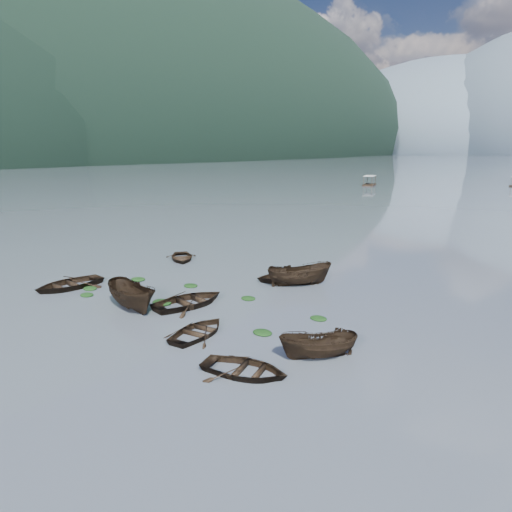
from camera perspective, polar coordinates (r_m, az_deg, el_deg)
The scene contains 21 objects.
ground_plane at distance 26.17m, azimuth -17.09°, elevation -8.99°, with size 2400.00×2400.00×0.00m, color #49505B.
left_ridge_far at distance 565.51m, azimuth -23.49°, elevation 11.28°, with size 560.00×1400.00×380.00m, color black.
haze_mtn_a at distance 955.24m, azimuth 22.69°, elevation 11.76°, with size 520.00×520.00×280.00m, color #475666.
rowboat_0 at distance 35.10m, azimuth -22.32°, elevation -3.70°, with size 3.40×4.76×0.98m, color black.
rowboat_1 at distance 29.25m, azimuth -8.32°, elevation -6.13°, with size 3.43×4.81×1.00m, color black.
rowboat_2 at distance 29.43m, azimuth -15.13°, elevation -6.35°, with size 1.88×4.99×1.93m, color black.
rowboat_3 at distance 24.80m, azimuth -7.15°, elevation -9.74°, with size 2.77×3.87×0.80m, color black.
rowboat_4 at distance 20.72m, azimuth -1.44°, elevation -14.51°, with size 2.84×3.98×0.82m, color black.
rowboat_5 at distance 22.31m, azimuth 7.80°, elevation -12.51°, with size 1.46×3.89×1.50m, color black.
rowboat_6 at distance 41.06m, azimuth -9.27°, elevation -0.47°, with size 2.85×3.99×0.83m, color black.
rowboat_7 at distance 34.32m, azimuth 3.85°, elevation -3.07°, with size 3.34×4.68×0.97m, color black.
rowboat_8 at distance 33.26m, azimuth 5.45°, elevation -3.64°, with size 1.79×4.76×1.84m, color black.
weed_clump_0 at distance 34.22m, azimuth -20.03°, elevation -3.93°, with size 1.07×0.88×0.23m, color black.
weed_clump_1 at distance 32.84m, azimuth -20.39°, elevation -4.67°, with size 1.00×0.80×0.22m, color black.
weed_clump_2 at distance 29.86m, azimuth -11.67°, elevation -5.86°, with size 1.37×1.09×0.30m, color black.
weed_clump_3 at distance 30.11m, azimuth -0.98°, elevation -5.42°, with size 1.01×0.86×0.23m, color black.
weed_clump_4 at distance 24.77m, azimuth 0.81°, elevation -9.67°, with size 1.12×0.89×0.23m, color black.
weed_clump_5 at distance 35.46m, azimuth -14.52°, elevation -2.94°, with size 1.19×0.96×0.25m, color black.
weed_clump_6 at distance 33.14m, azimuth -8.16°, elevation -3.78°, with size 1.08×0.90×0.23m, color black.
weed_clump_7 at distance 26.95m, azimuth 7.81°, elevation -7.84°, with size 1.02×0.82×0.22m, color black.
pontoon_left at distance 126.41m, azimuth 13.98°, elevation 8.56°, with size 2.67×6.40×2.46m, color black, non-canonical shape.
Camera 1 is at (20.50, -13.08, 9.68)m, focal length 32.00 mm.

